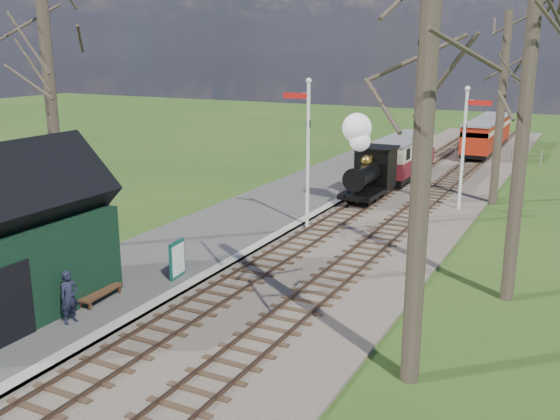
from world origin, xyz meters
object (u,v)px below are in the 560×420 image
at_px(semaphore_far, 466,139).
at_px(locomotive, 367,163).
at_px(station_shed, 0,243).
at_px(red_carriage_b, 493,130).
at_px(sign_board, 177,259).
at_px(semaphore_near, 306,143).
at_px(coach, 403,155).
at_px(red_carriage_a, 480,139).
at_px(bench, 97,286).
at_px(person, 69,297).

xyz_separation_m(semaphore_far, locomotive, (-4.39, -0.63, -1.36)).
relative_size(station_shed, semaphore_far, 1.10).
bearing_deg(red_carriage_b, semaphore_far, -84.94).
height_order(locomotive, sign_board, locomotive).
height_order(station_shed, sign_board, station_shed).
xyz_separation_m(semaphore_near, red_carriage_b, (3.37, 26.04, -2.23)).
height_order(semaphore_near, red_carriage_b, semaphore_near).
height_order(semaphore_far, coach, semaphore_far).
height_order(coach, red_carriage_a, coach).
xyz_separation_m(bench, person, (0.48, -1.51, 0.31)).
relative_size(locomotive, bench, 2.66).
height_order(locomotive, coach, locomotive).
distance_m(semaphore_far, sign_board, 15.06).
distance_m(semaphore_far, person, 18.97).
xyz_separation_m(semaphore_near, locomotive, (0.76, 5.37, -1.63)).
xyz_separation_m(coach, red_carriage_a, (2.60, 9.11, -0.07)).
bearing_deg(locomotive, red_carriage_a, 80.23).
relative_size(station_shed, semaphore_near, 1.01).
height_order(red_carriage_a, bench, red_carriage_a).
relative_size(locomotive, person, 2.92).
height_order(station_shed, coach, station_shed).
height_order(semaphore_near, person, semaphore_near).
xyz_separation_m(red_carriage_a, sign_board, (-4.43, -28.02, -0.58)).
bearing_deg(coach, sign_board, -95.53).
xyz_separation_m(red_carriage_b, sign_board, (-4.43, -33.52, -0.58)).
bearing_deg(semaphore_far, sign_board, -114.72).
distance_m(semaphore_far, locomotive, 4.63).
bearing_deg(coach, person, -95.81).
bearing_deg(person, locomotive, 1.85).
bearing_deg(coach, semaphore_near, -93.85).
bearing_deg(semaphore_far, coach, 128.85).
xyz_separation_m(coach, red_carriage_b, (2.60, 14.61, -0.07)).
bearing_deg(locomotive, person, -97.83).
distance_m(locomotive, red_carriage_a, 15.41).
bearing_deg(locomotive, red_carriage_b, 82.80).
height_order(red_carriage_b, sign_board, red_carriage_b).
bearing_deg(red_carriage_b, red_carriage_a, -90.00).
height_order(semaphore_near, bench, semaphore_near).
distance_m(semaphore_far, red_carriage_b, 20.21).
bearing_deg(sign_board, red_carriage_b, 82.47).
xyz_separation_m(semaphore_far, red_carriage_a, (-1.77, 14.54, -1.96)).
distance_m(station_shed, bench, 2.93).
bearing_deg(person, station_shed, 111.93).
bearing_deg(person, red_carriage_b, 2.19).
relative_size(semaphore_far, red_carriage_a, 1.22).
xyz_separation_m(station_shed, bench, (1.48, 1.93, -1.64)).
height_order(semaphore_far, sign_board, semaphore_far).
relative_size(red_carriage_b, bench, 2.89).
bearing_deg(locomotive, coach, 89.89).
height_order(locomotive, red_carriage_b, locomotive).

